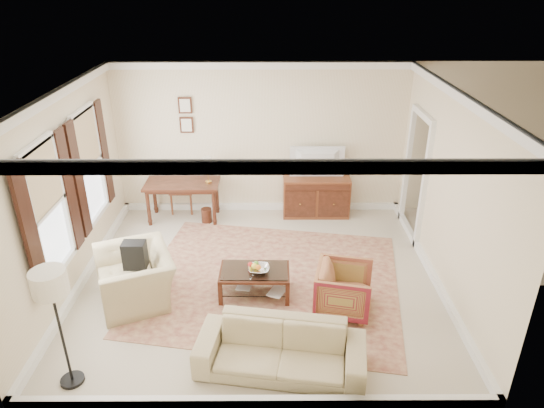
{
  "coord_description": "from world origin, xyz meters",
  "views": [
    {
      "loc": [
        0.17,
        -6.32,
        4.34
      ],
      "look_at": [
        0.2,
        0.3,
        1.15
      ],
      "focal_mm": 32.0,
      "sensor_mm": 36.0,
      "label": 1
    }
  ],
  "objects_px": {
    "striped_armchair": "(344,287)",
    "sideboard": "(316,196)",
    "writing_desk": "(182,188)",
    "sofa": "(281,343)",
    "coffee_table": "(255,276)",
    "tv": "(318,154)",
    "club_armchair": "(134,270)"
  },
  "relations": [
    {
      "from": "striped_armchair",
      "to": "sideboard",
      "type": "bearing_deg",
      "value": 14.83
    },
    {
      "from": "writing_desk",
      "to": "striped_armchair",
      "type": "height_order",
      "value": "striped_armchair"
    },
    {
      "from": "sideboard",
      "to": "sofa",
      "type": "relative_size",
      "value": 0.64
    },
    {
      "from": "writing_desk",
      "to": "sofa",
      "type": "distance_m",
      "value": 4.34
    },
    {
      "from": "writing_desk",
      "to": "coffee_table",
      "type": "distance_m",
      "value": 2.86
    },
    {
      "from": "tv",
      "to": "club_armchair",
      "type": "relative_size",
      "value": 0.85
    },
    {
      "from": "club_armchair",
      "to": "sideboard",
      "type": "bearing_deg",
      "value": 111.08
    },
    {
      "from": "sideboard",
      "to": "club_armchair",
      "type": "height_order",
      "value": "club_armchair"
    },
    {
      "from": "writing_desk",
      "to": "club_armchair",
      "type": "relative_size",
      "value": 1.2
    },
    {
      "from": "sideboard",
      "to": "tv",
      "type": "relative_size",
      "value": 1.3
    },
    {
      "from": "writing_desk",
      "to": "striped_armchair",
      "type": "relative_size",
      "value": 1.8
    },
    {
      "from": "coffee_table",
      "to": "sofa",
      "type": "xyz_separation_m",
      "value": [
        0.35,
        -1.49,
        0.06
      ]
    },
    {
      "from": "sideboard",
      "to": "tv",
      "type": "distance_m",
      "value": 0.88
    },
    {
      "from": "sideboard",
      "to": "writing_desk",
      "type": "bearing_deg",
      "value": -176.17
    },
    {
      "from": "writing_desk",
      "to": "tv",
      "type": "xyz_separation_m",
      "value": [
        2.55,
        0.15,
        0.63
      ]
    },
    {
      "from": "club_armchair",
      "to": "striped_armchair",
      "type": "bearing_deg",
      "value": 61.77
    },
    {
      "from": "writing_desk",
      "to": "sofa",
      "type": "height_order",
      "value": "sofa"
    },
    {
      "from": "coffee_table",
      "to": "club_armchair",
      "type": "relative_size",
      "value": 0.89
    },
    {
      "from": "sideboard",
      "to": "club_armchair",
      "type": "xyz_separation_m",
      "value": [
        -2.83,
        -2.73,
        0.11
      ]
    },
    {
      "from": "coffee_table",
      "to": "sofa",
      "type": "distance_m",
      "value": 1.53
    },
    {
      "from": "sideboard",
      "to": "sofa",
      "type": "xyz_separation_m",
      "value": [
        -0.77,
        -4.12,
        -0.0
      ]
    },
    {
      "from": "writing_desk",
      "to": "striped_armchair",
      "type": "distance_m",
      "value": 3.91
    },
    {
      "from": "sideboard",
      "to": "sofa",
      "type": "bearing_deg",
      "value": -100.6
    },
    {
      "from": "sideboard",
      "to": "sofa",
      "type": "distance_m",
      "value": 4.19
    },
    {
      "from": "coffee_table",
      "to": "striped_armchair",
      "type": "xyz_separation_m",
      "value": [
        1.25,
        -0.38,
        0.06
      ]
    },
    {
      "from": "tv",
      "to": "sofa",
      "type": "distance_m",
      "value": 4.27
    },
    {
      "from": "striped_armchair",
      "to": "tv",
      "type": "bearing_deg",
      "value": 14.84
    },
    {
      "from": "writing_desk",
      "to": "coffee_table",
      "type": "xyz_separation_m",
      "value": [
        1.43,
        -2.46,
        -0.32
      ]
    },
    {
      "from": "sideboard",
      "to": "striped_armchair",
      "type": "bearing_deg",
      "value": -87.56
    },
    {
      "from": "sideboard",
      "to": "coffee_table",
      "type": "xyz_separation_m",
      "value": [
        -1.12,
        -2.63,
        -0.07
      ]
    },
    {
      "from": "sideboard",
      "to": "tv",
      "type": "bearing_deg",
      "value": -90.0
    },
    {
      "from": "writing_desk",
      "to": "striped_armchair",
      "type": "xyz_separation_m",
      "value": [
        2.68,
        -2.83,
        -0.26
      ]
    }
  ]
}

